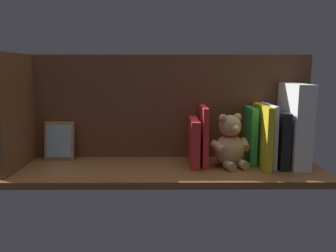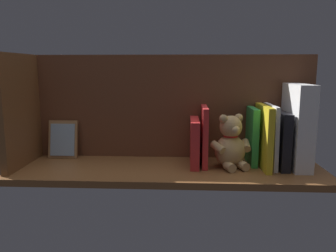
{
  "view_description": "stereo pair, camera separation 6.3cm",
  "coord_description": "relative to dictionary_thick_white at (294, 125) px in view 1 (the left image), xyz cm",
  "views": [
    {
      "loc": [
        0.62,
        109.59,
        33.15
      ],
      "look_at": [
        0.0,
        0.0,
        14.18
      ],
      "focal_mm": 35.59,
      "sensor_mm": 36.0,
      "label": 1
    },
    {
      "loc": [
        -5.68,
        109.45,
        33.15
      ],
      "look_at": [
        0.0,
        0.0,
        14.18
      ],
      "focal_mm": 35.59,
      "sensor_mm": 36.0,
      "label": 2
    }
  ],
  "objects": [
    {
      "name": "ground_plane",
      "position": [
        43.37,
        2.78,
        -15.16
      ],
      "size": [
        104.72,
        31.92,
        2.2
      ],
      "primitive_type": "cube",
      "color": "brown"
    },
    {
      "name": "shelf_back_panel",
      "position": [
        43.37,
        -10.93,
        4.99
      ],
      "size": [
        104.72,
        1.5,
        38.11
      ],
      "primitive_type": "cube",
      "color": "brown",
      "rests_on": "ground_plane"
    },
    {
      "name": "shelf_side_divider",
      "position": [
        93.73,
        2.78,
        4.99
      ],
      "size": [
        2.4,
        25.92,
        38.11
      ],
      "primitive_type": "cube",
      "color": "brown",
      "rests_on": "ground_plane"
    },
    {
      "name": "dictionary_thick_white",
      "position": [
        0.0,
        0.0,
        0.0
      ],
      "size": [
        5.86,
        19.36,
        28.12
      ],
      "primitive_type": "cube",
      "color": "white",
      "rests_on": "ground_plane"
    },
    {
      "name": "book_0",
      "position": [
        5.38,
        -0.59,
        -4.61
      ],
      "size": [
        2.99,
        18.38,
        18.9
      ],
      "primitive_type": "cube",
      "color": "black",
      "rests_on": "ground_plane"
    },
    {
      "name": "book_1",
      "position": [
        8.5,
        -0.94,
        -3.51
      ],
      "size": [
        1.64,
        17.68,
        21.13
      ],
      "primitive_type": "cube",
      "rotation": [
        0.0,
        0.01,
        0.0
      ],
      "color": "silver",
      "rests_on": "ground_plane"
    },
    {
      "name": "book_2",
      "position": [
        11.14,
        0.32,
        -3.57
      ],
      "size": [
        2.04,
        20.19,
        20.99
      ],
      "primitive_type": "cube",
      "color": "yellow",
      "rests_on": "ground_plane"
    },
    {
      "name": "book_3",
      "position": [
        14.23,
        -3.25,
        -4.18
      ],
      "size": [
        2.21,
        13.05,
        19.75
      ],
      "primitive_type": "cube",
      "color": "green",
      "rests_on": "ground_plane"
    },
    {
      "name": "teddy_bear",
      "position": [
        22.23,
        1.71,
        -6.06
      ],
      "size": [
        13.87,
        13.9,
        18.19
      ],
      "rotation": [
        0.0,
        0.0,
        0.35
      ],
      "color": "tan",
      "rests_on": "ground_plane"
    },
    {
      "name": "book_4",
      "position": [
        30.99,
        -1.6,
        -3.92
      ],
      "size": [
        1.87,
        16.35,
        20.29
      ],
      "primitive_type": "cube",
      "color": "red",
      "rests_on": "ground_plane"
    },
    {
      "name": "book_5",
      "position": [
        34.35,
        -1.04,
        -6.06
      ],
      "size": [
        2.94,
        17.48,
        16.0
      ],
      "primitive_type": "cube",
      "color": "red",
      "rests_on": "ground_plane"
    },
    {
      "name": "picture_frame_leaning",
      "position": [
        83.28,
        -7.45,
        -7.11
      ],
      "size": [
        10.78,
        4.06,
        14.14
      ],
      "color": "#A87A4C",
      "rests_on": "ground_plane"
    }
  ]
}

